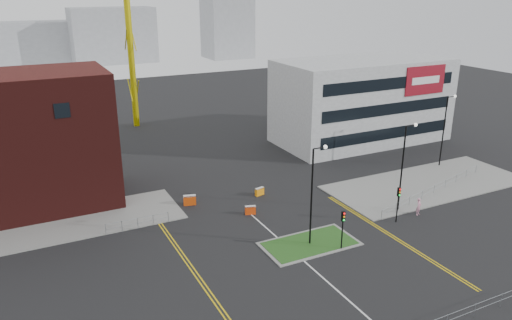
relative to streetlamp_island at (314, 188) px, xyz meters
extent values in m
plane|color=black|center=(-2.22, -8.00, -5.41)|extent=(200.00, 200.00, 0.00)
cube|color=slate|center=(-22.22, 14.00, -5.35)|extent=(28.00, 8.00, 0.12)
cube|color=slate|center=(19.78, 6.00, -5.35)|extent=(24.00, 10.00, 0.12)
cube|color=slate|center=(-0.22, 0.00, -5.37)|extent=(8.60, 4.60, 0.08)
cube|color=#1B4316|center=(-0.22, 0.00, -5.35)|extent=(8.00, 4.00, 0.12)
cube|color=#3E110F|center=(-22.22, 20.00, 1.59)|extent=(18.00, 10.00, 14.00)
cube|color=black|center=(-18.22, 14.98, 5.59)|extent=(1.40, 0.10, 1.40)
cube|color=#9D9FA1|center=(23.78, 24.00, 0.59)|extent=(25.00, 12.00, 12.00)
cube|color=black|center=(23.78, 17.98, -2.92)|extent=(22.00, 0.10, 1.60)
cube|color=black|center=(23.78, 17.98, 0.59)|extent=(22.00, 0.10, 1.60)
cube|color=black|center=(23.78, 17.98, 4.09)|extent=(22.00, 0.10, 1.60)
cube|color=maroon|center=(29.78, 17.92, 4.09)|extent=(7.00, 0.15, 4.00)
cube|color=white|center=(29.78, 17.82, 4.09)|extent=(5.00, 0.05, 1.00)
cylinder|color=#C1B10B|center=(-4.22, 47.00, 12.76)|extent=(1.00, 1.00, 36.34)
cylinder|color=black|center=(-0.22, 0.00, -0.91)|extent=(0.16, 0.16, 9.00)
cylinder|color=black|center=(0.38, 0.00, 3.59)|extent=(1.20, 0.10, 0.10)
sphere|color=silver|center=(0.98, 0.00, 3.59)|extent=(0.36, 0.36, 0.36)
cylinder|color=black|center=(11.78, 2.00, -0.91)|extent=(0.16, 0.16, 9.00)
cylinder|color=black|center=(12.38, 2.00, 3.59)|extent=(1.20, 0.10, 0.10)
sphere|color=silver|center=(12.98, 2.00, 3.59)|extent=(0.36, 0.36, 0.36)
cylinder|color=black|center=(25.78, 10.00, -0.91)|extent=(0.16, 0.16, 9.00)
cylinder|color=black|center=(26.38, 10.00, 3.59)|extent=(1.20, 0.10, 0.10)
sphere|color=silver|center=(26.98, 10.00, 3.59)|extent=(0.36, 0.36, 0.36)
cylinder|color=black|center=(1.78, -2.00, -3.91)|extent=(0.12, 0.12, 3.00)
cube|color=black|center=(1.78, -2.00, -2.21)|extent=(0.28, 0.22, 0.90)
sphere|color=red|center=(1.78, -2.13, -1.91)|extent=(0.18, 0.18, 0.18)
sphere|color=orange|center=(1.78, -2.13, -2.21)|extent=(0.18, 0.18, 0.18)
sphere|color=#0CCC33|center=(1.78, -2.13, -2.51)|extent=(0.18, 0.18, 0.18)
cylinder|color=black|center=(9.78, 0.00, -3.91)|extent=(0.12, 0.12, 3.00)
cube|color=black|center=(9.78, 0.00, -2.21)|extent=(0.28, 0.22, 0.90)
sphere|color=red|center=(9.78, -0.13, -1.91)|extent=(0.18, 0.18, 0.18)
sphere|color=orange|center=(9.78, -0.13, -2.21)|extent=(0.18, 0.18, 0.18)
sphere|color=#0CCC33|center=(9.78, -0.13, -2.51)|extent=(0.18, 0.18, 0.18)
cylinder|color=gray|center=(-13.22, 10.00, -4.36)|extent=(6.00, 0.04, 0.04)
cylinder|color=gray|center=(-13.22, 10.00, -4.86)|extent=(6.00, 0.04, 0.04)
cylinder|color=gray|center=(-16.22, 10.00, -4.86)|extent=(0.05, 0.05, 1.10)
cylinder|color=gray|center=(-10.22, 10.00, -4.86)|extent=(0.05, 0.05, 1.10)
cylinder|color=gray|center=(18.28, 3.50, -4.36)|extent=(19.01, 5.04, 0.04)
cylinder|color=gray|center=(18.28, 3.50, -4.86)|extent=(19.01, 5.04, 0.04)
cylinder|color=gray|center=(8.78, 1.00, -4.86)|extent=(0.05, 0.05, 1.10)
cylinder|color=gray|center=(27.78, 6.00, -4.86)|extent=(0.05, 0.05, 1.10)
cube|color=silver|center=(-2.22, -6.00, -5.41)|extent=(0.15, 30.00, 0.01)
cube|color=gold|center=(-11.22, 2.00, -5.41)|extent=(0.12, 24.00, 0.01)
cube|color=gold|center=(-10.92, 2.00, -5.41)|extent=(0.12, 24.00, 0.01)
cube|color=gold|center=(7.28, -2.00, -5.41)|extent=(0.12, 20.00, 0.01)
cube|color=gold|center=(7.58, -2.00, -5.41)|extent=(0.12, 20.00, 0.01)
cube|color=gray|center=(7.78, 122.00, 2.59)|extent=(24.00, 12.00, 16.00)
cube|color=gray|center=(42.78, 117.00, 8.59)|extent=(14.00, 12.00, 28.00)
cube|color=gray|center=(-10.22, 132.00, 0.59)|extent=(30.00, 12.00, 12.00)
imported|color=pink|center=(12.90, 0.28, -4.51)|extent=(0.77, 0.66, 1.80)
cube|color=#C8400B|center=(-6.99, 12.90, -4.87)|extent=(1.37, 0.73, 1.09)
cube|color=silver|center=(-6.99, 12.90, -4.38)|extent=(1.37, 0.73, 0.13)
cube|color=orange|center=(0.78, 11.89, -4.97)|extent=(1.11, 0.58, 0.88)
cube|color=silver|center=(0.78, 11.89, -4.58)|extent=(1.11, 0.58, 0.11)
cube|color=#DD3D0C|center=(-2.24, 8.00, -4.97)|extent=(1.13, 0.67, 0.89)
cube|color=silver|center=(-2.24, 8.00, -4.56)|extent=(1.13, 0.67, 0.11)
camera|label=1|loc=(-22.33, -33.38, 16.50)|focal=35.00mm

